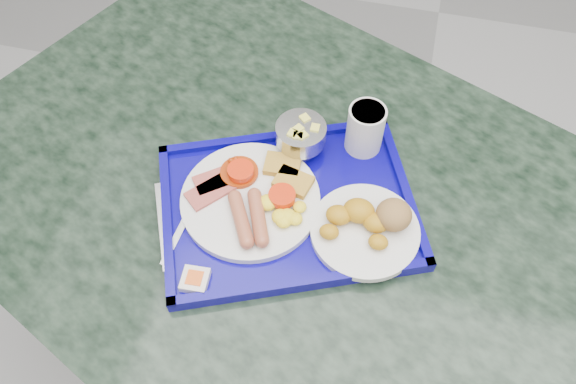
# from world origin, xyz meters

# --- Properties ---
(table) EXTENTS (1.58, 1.35, 0.83)m
(table) POSITION_xyz_m (-0.28, 0.33, 0.62)
(table) COLOR gray
(table) RESTS_ON floor
(tray) EXTENTS (0.52, 0.46, 0.03)m
(tray) POSITION_xyz_m (-0.29, 0.30, 0.84)
(tray) COLOR #08027C
(tray) RESTS_ON table
(main_plate) EXTENTS (0.24, 0.24, 0.04)m
(main_plate) POSITION_xyz_m (-0.35, 0.29, 0.86)
(main_plate) COLOR silver
(main_plate) RESTS_ON tray
(bread_plate) EXTENTS (0.18, 0.18, 0.06)m
(bread_plate) POSITION_xyz_m (-0.15, 0.28, 0.87)
(bread_plate) COLOR silver
(bread_plate) RESTS_ON tray
(fruit_bowl) EXTENTS (0.09, 0.09, 0.06)m
(fruit_bowl) POSITION_xyz_m (-0.30, 0.43, 0.89)
(fruit_bowl) COLOR #B0B1B3
(fruit_bowl) RESTS_ON tray
(juice_cup) EXTENTS (0.07, 0.07, 0.09)m
(juice_cup) POSITION_xyz_m (-0.19, 0.46, 0.90)
(juice_cup) COLOR silver
(juice_cup) RESTS_ON tray
(spoon) EXTENTS (0.04, 0.19, 0.01)m
(spoon) POSITION_xyz_m (-0.46, 0.28, 0.85)
(spoon) COLOR #B0B1B3
(spoon) RESTS_ON tray
(knife) EXTENTS (0.09, 0.16, 0.00)m
(knife) POSITION_xyz_m (-0.49, 0.21, 0.85)
(knife) COLOR #B0B1B3
(knife) RESTS_ON tray
(jam_packet) EXTENTS (0.04, 0.04, 0.02)m
(jam_packet) POSITION_xyz_m (-0.40, 0.13, 0.85)
(jam_packet) COLOR silver
(jam_packet) RESTS_ON tray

